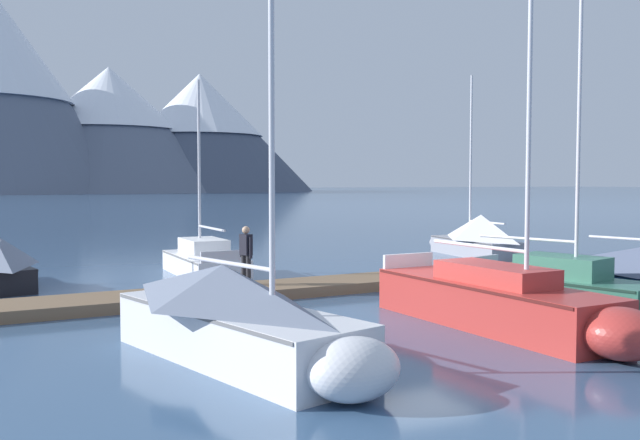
# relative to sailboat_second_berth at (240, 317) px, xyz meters

# --- Properties ---
(ground_plane) EXTENTS (700.00, 700.00, 0.00)m
(ground_plane) POSITION_rel_sailboat_second_berth_xyz_m (5.62, 2.94, -0.83)
(ground_plane) COLOR #38567A
(mountain_shoulder_ridge) EXTENTS (86.33, 86.33, 40.47)m
(mountain_shoulder_ridge) POSITION_rel_sailboat_second_berth_xyz_m (26.70, 221.75, 20.62)
(mountain_shoulder_ridge) COLOR slate
(mountain_shoulder_ridge) RESTS_ON ground
(mountain_east_summit) EXTENTS (77.78, 77.78, 40.37)m
(mountain_east_summit) POSITION_rel_sailboat_second_berth_xyz_m (57.01, 222.90, 20.67)
(mountain_east_summit) COLOR #424C60
(mountain_east_summit) RESTS_ON ground
(dock) EXTENTS (21.31, 3.33, 0.30)m
(dock) POSITION_rel_sailboat_second_berth_xyz_m (5.62, 6.94, -0.69)
(dock) COLOR brown
(dock) RESTS_ON ground
(sailboat_second_berth) EXTENTS (3.55, 6.78, 8.10)m
(sailboat_second_berth) POSITION_rel_sailboat_second_berth_xyz_m (0.00, 0.00, 0.00)
(sailboat_second_berth) COLOR silver
(sailboat_second_berth) RESTS_ON ground
(sailboat_mid_dock_port) EXTENTS (2.01, 5.98, 6.85)m
(sailboat_mid_dock_port) POSITION_rel_sailboat_second_berth_xyz_m (2.43, 12.16, -0.34)
(sailboat_mid_dock_port) COLOR white
(sailboat_mid_dock_port) RESTS_ON ground
(sailboat_mid_dock_starboard) EXTENTS (2.23, 7.47, 8.84)m
(sailboat_mid_dock_starboard) POSITION_rel_sailboat_second_berth_xyz_m (6.12, 0.21, -0.21)
(sailboat_mid_dock_starboard) COLOR #B2332D
(sailboat_mid_dock_starboard) RESTS_ON ground
(sailboat_far_berth) EXTENTS (3.37, 6.25, 8.17)m
(sailboat_far_berth) POSITION_rel_sailboat_second_berth_xyz_m (9.66, 1.78, -0.31)
(sailboat_far_berth) COLOR #336B56
(sailboat_far_berth) RESTS_ON ground
(sailboat_end_of_dock) EXTENTS (2.23, 5.92, 7.94)m
(sailboat_end_of_dock) POSITION_rel_sailboat_second_berth_xyz_m (14.94, 12.92, 0.04)
(sailboat_end_of_dock) COLOR #93939E
(sailboat_end_of_dock) RESTS_ON ground
(person_on_dock) EXTENTS (0.31, 0.57, 1.69)m
(person_on_dock) POSITION_rel_sailboat_second_berth_xyz_m (2.44, 7.07, 0.43)
(person_on_dock) COLOR #232328
(person_on_dock) RESTS_ON dock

